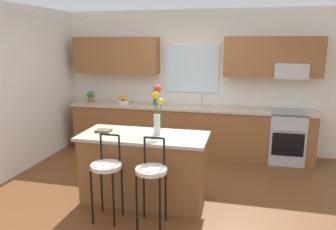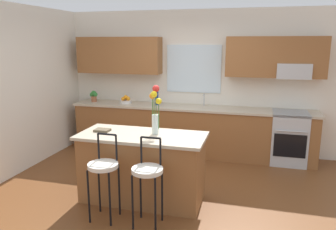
{
  "view_description": "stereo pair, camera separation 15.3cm",
  "coord_description": "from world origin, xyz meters",
  "px_view_note": "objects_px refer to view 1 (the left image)",
  "views": [
    {
      "loc": [
        1.03,
        -4.27,
        2.11
      ],
      "look_at": [
        -0.12,
        0.55,
        1.0
      ],
      "focal_mm": 35.07,
      "sensor_mm": 36.0,
      "label": 1
    },
    {
      "loc": [
        1.18,
        -4.23,
        2.11
      ],
      "look_at": [
        -0.12,
        0.55,
        1.0
      ],
      "focal_mm": 35.07,
      "sensor_mm": 36.0,
      "label": 2
    }
  ],
  "objects_px": {
    "fruit_bowl_oranges": "(123,101)",
    "potted_plant_small": "(91,96)",
    "kitchen_island": "(144,167)",
    "cookbook": "(103,131)",
    "flower_vase": "(157,109)",
    "oven_range": "(286,137)",
    "bottle_olive_oil": "(155,98)",
    "bar_stool_middle": "(151,174)",
    "bar_stool_near": "(107,170)"
  },
  "relations": [
    {
      "from": "fruit_bowl_oranges",
      "to": "potted_plant_small",
      "type": "xyz_separation_m",
      "value": [
        -0.69,
        -0.0,
        0.07
      ]
    },
    {
      "from": "kitchen_island",
      "to": "cookbook",
      "type": "xyz_separation_m",
      "value": [
        -0.57,
        0.0,
        0.47
      ]
    },
    {
      "from": "flower_vase",
      "to": "potted_plant_small",
      "type": "bearing_deg",
      "value": 134.52
    },
    {
      "from": "kitchen_island",
      "to": "oven_range",
      "type": "bearing_deg",
      "value": 44.72
    },
    {
      "from": "oven_range",
      "to": "flower_vase",
      "type": "bearing_deg",
      "value": -133.95
    },
    {
      "from": "flower_vase",
      "to": "bottle_olive_oil",
      "type": "distance_m",
      "value": 2.04
    },
    {
      "from": "kitchen_island",
      "to": "bottle_olive_oil",
      "type": "distance_m",
      "value": 2.15
    },
    {
      "from": "kitchen_island",
      "to": "cookbook",
      "type": "height_order",
      "value": "cookbook"
    },
    {
      "from": "bar_stool_middle",
      "to": "bottle_olive_oil",
      "type": "distance_m",
      "value": 2.74
    },
    {
      "from": "oven_range",
      "to": "potted_plant_small",
      "type": "distance_m",
      "value": 3.81
    },
    {
      "from": "bar_stool_near",
      "to": "flower_vase",
      "type": "bearing_deg",
      "value": 56.64
    },
    {
      "from": "bar_stool_near",
      "to": "cookbook",
      "type": "bearing_deg",
      "value": 116.31
    },
    {
      "from": "bar_stool_middle",
      "to": "fruit_bowl_oranges",
      "type": "height_order",
      "value": "fruit_bowl_oranges"
    },
    {
      "from": "cookbook",
      "to": "fruit_bowl_oranges",
      "type": "relative_size",
      "value": 0.83
    },
    {
      "from": "oven_range",
      "to": "kitchen_island",
      "type": "bearing_deg",
      "value": -135.28
    },
    {
      "from": "oven_range",
      "to": "flower_vase",
      "type": "height_order",
      "value": "flower_vase"
    },
    {
      "from": "bottle_olive_oil",
      "to": "bar_stool_near",
      "type": "bearing_deg",
      "value": -86.98
    },
    {
      "from": "bar_stool_middle",
      "to": "potted_plant_small",
      "type": "bearing_deg",
      "value": 127.76
    },
    {
      "from": "bar_stool_near",
      "to": "bar_stool_middle",
      "type": "xyz_separation_m",
      "value": [
        0.55,
        0.0,
        0.0
      ]
    },
    {
      "from": "kitchen_island",
      "to": "fruit_bowl_oranges",
      "type": "relative_size",
      "value": 6.98
    },
    {
      "from": "cookbook",
      "to": "fruit_bowl_oranges",
      "type": "height_order",
      "value": "fruit_bowl_oranges"
    },
    {
      "from": "oven_range",
      "to": "cookbook",
      "type": "height_order",
      "value": "cookbook"
    },
    {
      "from": "cookbook",
      "to": "fruit_bowl_oranges",
      "type": "xyz_separation_m",
      "value": [
        -0.49,
        2.02,
        0.04
      ]
    },
    {
      "from": "bar_stool_near",
      "to": "bottle_olive_oil",
      "type": "distance_m",
      "value": 2.65
    },
    {
      "from": "oven_range",
      "to": "potted_plant_small",
      "type": "bearing_deg",
      "value": 179.61
    },
    {
      "from": "fruit_bowl_oranges",
      "to": "bottle_olive_oil",
      "type": "bearing_deg",
      "value": -0.38
    },
    {
      "from": "bar_stool_near",
      "to": "cookbook",
      "type": "height_order",
      "value": "bar_stool_near"
    },
    {
      "from": "kitchen_island",
      "to": "bar_stool_near",
      "type": "relative_size",
      "value": 1.61
    },
    {
      "from": "fruit_bowl_oranges",
      "to": "potted_plant_small",
      "type": "bearing_deg",
      "value": -179.7
    },
    {
      "from": "bar_stool_near",
      "to": "potted_plant_small",
      "type": "distance_m",
      "value": 3.03
    },
    {
      "from": "bar_stool_near",
      "to": "potted_plant_small",
      "type": "bearing_deg",
      "value": 119.43
    },
    {
      "from": "bar_stool_middle",
      "to": "fruit_bowl_oranges",
      "type": "distance_m",
      "value": 2.96
    },
    {
      "from": "oven_range",
      "to": "bar_stool_near",
      "type": "distance_m",
      "value": 3.46
    },
    {
      "from": "bottle_olive_oil",
      "to": "fruit_bowl_oranges",
      "type": "bearing_deg",
      "value": 179.62
    },
    {
      "from": "kitchen_island",
      "to": "bar_stool_middle",
      "type": "height_order",
      "value": "bar_stool_middle"
    },
    {
      "from": "oven_range",
      "to": "bar_stool_near",
      "type": "xyz_separation_m",
      "value": [
        -2.29,
        -2.59,
        0.18
      ]
    },
    {
      "from": "cookbook",
      "to": "bottle_olive_oil",
      "type": "distance_m",
      "value": 2.03
    },
    {
      "from": "oven_range",
      "to": "kitchen_island",
      "type": "xyz_separation_m",
      "value": [
        -2.02,
        -2.0,
        0.0
      ]
    },
    {
      "from": "kitchen_island",
      "to": "bottle_olive_oil",
      "type": "bearing_deg",
      "value": 101.54
    },
    {
      "from": "bottle_olive_oil",
      "to": "potted_plant_small",
      "type": "distance_m",
      "value": 1.34
    },
    {
      "from": "oven_range",
      "to": "fruit_bowl_oranges",
      "type": "distance_m",
      "value": 3.12
    },
    {
      "from": "cookbook",
      "to": "potted_plant_small",
      "type": "relative_size",
      "value": 0.89
    },
    {
      "from": "flower_vase",
      "to": "bottle_olive_oil",
      "type": "height_order",
      "value": "flower_vase"
    },
    {
      "from": "bar_stool_near",
      "to": "kitchen_island",
      "type": "bearing_deg",
      "value": 65.09
    },
    {
      "from": "kitchen_island",
      "to": "potted_plant_small",
      "type": "xyz_separation_m",
      "value": [
        -1.75,
        2.02,
        0.58
      ]
    },
    {
      "from": "oven_range",
      "to": "bar_stool_near",
      "type": "height_order",
      "value": "bar_stool_near"
    },
    {
      "from": "bar_stool_middle",
      "to": "flower_vase",
      "type": "height_order",
      "value": "flower_vase"
    },
    {
      "from": "bar_stool_middle",
      "to": "potted_plant_small",
      "type": "relative_size",
      "value": 4.63
    },
    {
      "from": "potted_plant_small",
      "to": "cookbook",
      "type": "bearing_deg",
      "value": -59.69
    },
    {
      "from": "flower_vase",
      "to": "bottle_olive_oil",
      "type": "xyz_separation_m",
      "value": [
        -0.58,
        1.95,
        -0.2
      ]
    }
  ]
}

